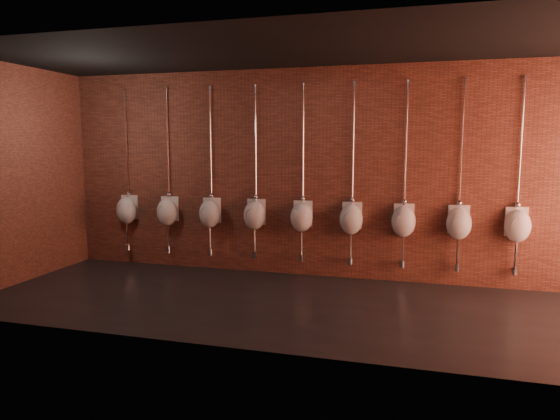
{
  "coord_description": "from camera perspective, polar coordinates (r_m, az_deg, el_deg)",
  "views": [
    {
      "loc": [
        1.41,
        -6.02,
        2.05
      ],
      "look_at": [
        -0.51,
        0.9,
        1.1
      ],
      "focal_mm": 32.0,
      "sensor_mm": 36.0,
      "label": 1
    }
  ],
  "objects": [
    {
      "name": "urinal_6",
      "position": [
        7.48,
        13.93,
        -1.15
      ],
      "size": [
        0.37,
        0.33,
        2.71
      ],
      "color": "silver",
      "rests_on": "ground"
    },
    {
      "name": "urinal_4",
      "position": [
        7.67,
        2.48,
        -0.72
      ],
      "size": [
        0.37,
        0.33,
        2.71
      ],
      "color": "silver",
      "rests_on": "ground"
    },
    {
      "name": "room_shell",
      "position": [
        6.18,
        2.33,
        7.18
      ],
      "size": [
        8.54,
        3.04,
        3.22
      ],
      "color": "black",
      "rests_on": "ground"
    },
    {
      "name": "urinal_7",
      "position": [
        7.51,
        19.76,
        -1.35
      ],
      "size": [
        0.37,
        0.33,
        2.71
      ],
      "color": "silver",
      "rests_on": "ground"
    },
    {
      "name": "urinal_2",
      "position": [
        8.15,
        -8.02,
        -0.31
      ],
      "size": [
        0.37,
        0.33,
        2.71
      ],
      "color": "silver",
      "rests_on": "ground"
    },
    {
      "name": "ground",
      "position": [
        6.51,
        2.23,
        -10.81
      ],
      "size": [
        8.5,
        8.5,
        0.0
      ],
      "primitive_type": "plane",
      "color": "black",
      "rests_on": "ground"
    },
    {
      "name": "urinal_3",
      "position": [
        7.88,
        -2.93,
        -0.51
      ],
      "size": [
        0.37,
        0.33,
        2.71
      ],
      "color": "silver",
      "rests_on": "ground"
    },
    {
      "name": "urinal_1",
      "position": [
        8.48,
        -12.76,
        -0.11
      ],
      "size": [
        0.37,
        0.33,
        2.71
      ],
      "color": "silver",
      "rests_on": "ground"
    },
    {
      "name": "urinal_8",
      "position": [
        7.6,
        25.5,
        -1.53
      ],
      "size": [
        0.37,
        0.33,
        2.71
      ],
      "color": "silver",
      "rests_on": "ground"
    },
    {
      "name": "urinal_5",
      "position": [
        7.54,
        8.14,
        -0.94
      ],
      "size": [
        0.37,
        0.33,
        2.71
      ],
      "color": "silver",
      "rests_on": "ground"
    },
    {
      "name": "urinal_0",
      "position": [
        8.86,
        -17.11,
        0.06
      ],
      "size": [
        0.37,
        0.33,
        2.71
      ],
      "color": "silver",
      "rests_on": "ground"
    }
  ]
}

